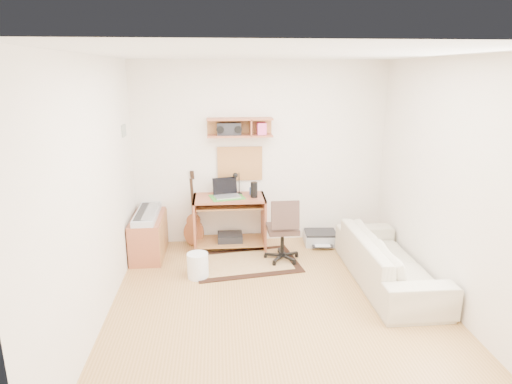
{
  "coord_description": "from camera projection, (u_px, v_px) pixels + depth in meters",
  "views": [
    {
      "loc": [
        -0.61,
        -4.18,
        2.45
      ],
      "look_at": [
        -0.15,
        1.05,
        1.0
      ],
      "focal_mm": 30.86,
      "sensor_mm": 36.0,
      "label": 1
    }
  ],
  "objects": [
    {
      "name": "wall_photo",
      "position": [
        124.0,
        131.0,
        5.55
      ],
      "size": [
        0.02,
        0.2,
        0.15
      ],
      "primitive_type": "cube",
      "color": "#4C8CBF",
      "rests_on": "left_wall"
    },
    {
      "name": "cabinet",
      "position": [
        149.0,
        236.0,
        6.0
      ],
      "size": [
        0.4,
        0.9,
        0.55
      ],
      "primitive_type": "cube",
      "color": "#A35739",
      "rests_on": "floor"
    },
    {
      "name": "back_wall",
      "position": [
        261.0,
        154.0,
        6.3
      ],
      "size": [
        3.6,
        0.01,
        2.6
      ],
      "primitive_type": "cube",
      "color": "white",
      "rests_on": "ground"
    },
    {
      "name": "rug",
      "position": [
        246.0,
        263.0,
        5.8
      ],
      "size": [
        1.46,
        1.08,
        0.02
      ],
      "primitive_type": "cube",
      "rotation": [
        0.0,
        0.0,
        0.15
      ],
      "color": "beige",
      "rests_on": "floor"
    },
    {
      "name": "guitar",
      "position": [
        193.0,
        209.0,
        6.28
      ],
      "size": [
        0.32,
        0.23,
        1.09
      ],
      "primitive_type": null,
      "rotation": [
        0.0,
        0.0,
        -0.17
      ],
      "color": "#A75C33",
      "rests_on": "floor"
    },
    {
      "name": "desk_lamp",
      "position": [
        239.0,
        183.0,
        6.24
      ],
      "size": [
        0.11,
        0.11,
        0.32
      ],
      "primitive_type": null,
      "color": "black",
      "rests_on": "desk"
    },
    {
      "name": "floor",
      "position": [
        278.0,
        308.0,
        4.72
      ],
      "size": [
        3.6,
        4.0,
        0.01
      ],
      "primitive_type": "cube",
      "color": "tan",
      "rests_on": "ground"
    },
    {
      "name": "speaker",
      "position": [
        254.0,
        190.0,
        6.09
      ],
      "size": [
        0.1,
        0.1,
        0.22
      ],
      "primitive_type": "cylinder",
      "color": "black",
      "rests_on": "desk"
    },
    {
      "name": "left_wall",
      "position": [
        94.0,
        195.0,
        4.22
      ],
      "size": [
        0.01,
        4.0,
        2.6
      ],
      "primitive_type": "cube",
      "color": "white",
      "rests_on": "ground"
    },
    {
      "name": "boombox",
      "position": [
        229.0,
        129.0,
        6.03
      ],
      "size": [
        0.33,
        0.15,
        0.17
      ],
      "primitive_type": "cube",
      "color": "black",
      "rests_on": "wall_shelf"
    },
    {
      "name": "pencil_cup",
      "position": [
        252.0,
        191.0,
        6.25
      ],
      "size": [
        0.07,
        0.07,
        0.1
      ],
      "primitive_type": "cylinder",
      "color": "#325096",
      "rests_on": "desk"
    },
    {
      "name": "right_wall",
      "position": [
        454.0,
        187.0,
        4.52
      ],
      "size": [
        0.01,
        4.0,
        2.6
      ],
      "primitive_type": "cube",
      "color": "white",
      "rests_on": "ground"
    },
    {
      "name": "wall_shelf",
      "position": [
        240.0,
        127.0,
        6.04
      ],
      "size": [
        0.9,
        0.25,
        0.26
      ],
      "primitive_type": "cube",
      "color": "#A35739",
      "rests_on": "back_wall"
    },
    {
      "name": "printer",
      "position": [
        320.0,
        238.0,
        6.44
      ],
      "size": [
        0.49,
        0.39,
        0.18
      ],
      "primitive_type": "cube",
      "rotation": [
        0.0,
        0.0,
        -0.07
      ],
      "color": "#A5A8AA",
      "rests_on": "floor"
    },
    {
      "name": "music_keyboard",
      "position": [
        147.0,
        214.0,
        5.92
      ],
      "size": [
        0.28,
        0.9,
        0.08
      ],
      "primitive_type": "cube",
      "color": "#B2B5BA",
      "rests_on": "cabinet"
    },
    {
      "name": "laptop",
      "position": [
        227.0,
        188.0,
        6.08
      ],
      "size": [
        0.41,
        0.41,
        0.26
      ],
      "primitive_type": null,
      "rotation": [
        0.0,
        0.0,
        0.24
      ],
      "color": "silver",
      "rests_on": "desk"
    },
    {
      "name": "task_chair",
      "position": [
        282.0,
        229.0,
        5.78
      ],
      "size": [
        0.46,
        0.46,
        0.89
      ],
      "primitive_type": null,
      "rotation": [
        0.0,
        0.0,
        0.02
      ],
      "color": "#362620",
      "rests_on": "floor"
    },
    {
      "name": "waste_basket",
      "position": [
        198.0,
        265.0,
        5.37
      ],
      "size": [
        0.28,
        0.28,
        0.31
      ],
      "primitive_type": "cylinder",
      "rotation": [
        0.0,
        0.0,
        0.1
      ],
      "color": "white",
      "rests_on": "floor"
    },
    {
      "name": "sofa",
      "position": [
        389.0,
        252.0,
        5.19
      ],
      "size": [
        0.57,
        1.94,
        0.76
      ],
      "primitive_type": "imported",
      "rotation": [
        0.0,
        0.0,
        1.57
      ],
      "color": "#C1B699",
      "rests_on": "floor"
    },
    {
      "name": "desk",
      "position": [
        230.0,
        222.0,
        6.24
      ],
      "size": [
        1.0,
        0.55,
        0.75
      ],
      "primitive_type": null,
      "color": "#A35739",
      "rests_on": "floor"
    },
    {
      "name": "cork_board",
      "position": [
        240.0,
        164.0,
        6.28
      ],
      "size": [
        0.64,
        0.03,
        0.49
      ],
      "primitive_type": "cube",
      "color": "tan",
      "rests_on": "back_wall"
    },
    {
      "name": "ceiling",
      "position": [
        282.0,
        53.0,
        4.02
      ],
      "size": [
        3.6,
        4.0,
        0.01
      ],
      "primitive_type": "cube",
      "color": "white",
      "rests_on": "ground"
    }
  ]
}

